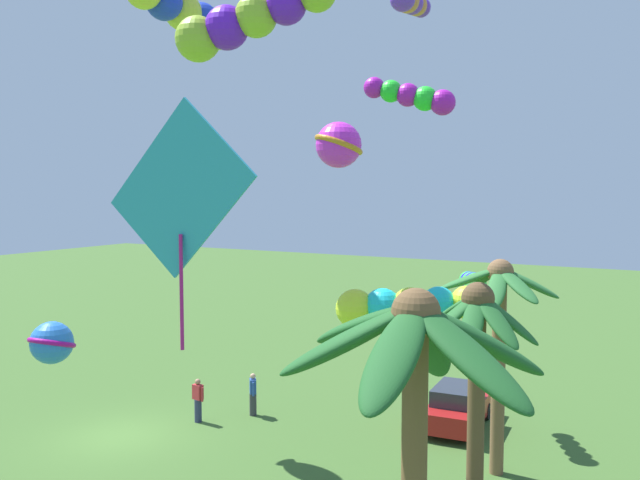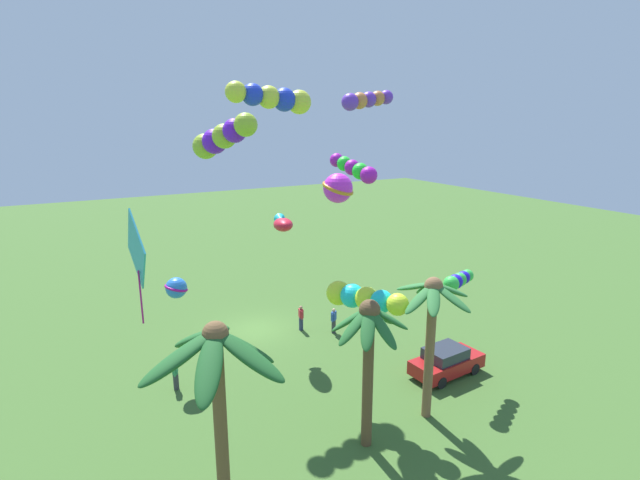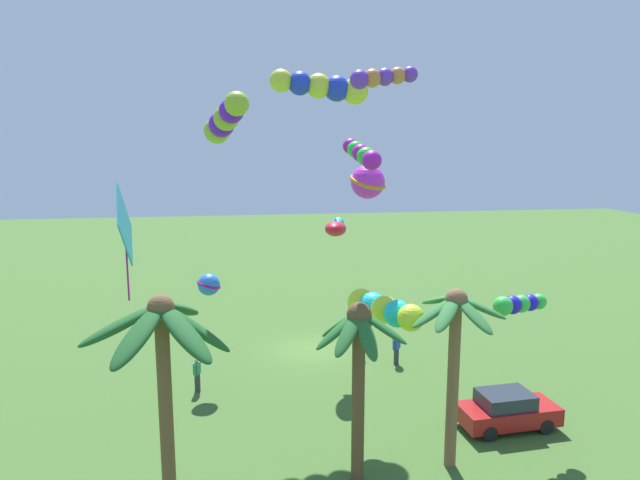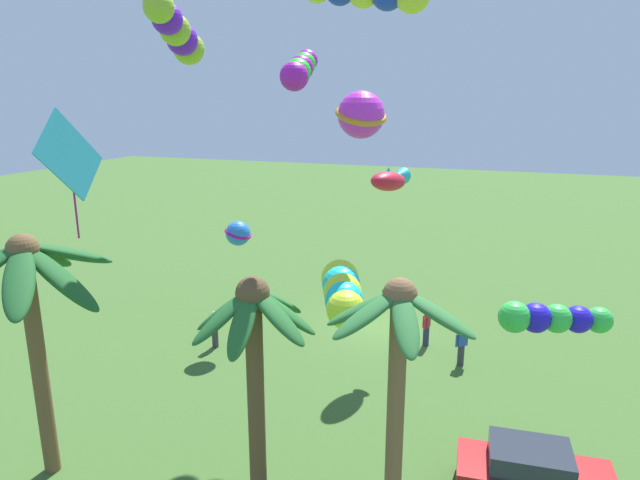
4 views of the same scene
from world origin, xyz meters
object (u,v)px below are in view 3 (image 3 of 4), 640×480
Objects in this scene: kite_tube_5 at (323,87)px; kite_fish_8 at (336,228)px; kite_tube_1 at (519,304)px; kite_ball_6 at (209,284)px; kite_tube_2 at (225,120)px; spectator_0 at (396,349)px; spectator_1 at (197,374)px; palm_tree_2 at (163,343)px; kite_ball_7 at (368,182)px; palm_tree_0 at (454,335)px; parked_car_0 at (507,410)px; kite_tube_9 at (382,77)px; palm_tree_1 at (359,350)px; kite_tube_4 at (381,309)px; kite_diamond_0 at (125,227)px; spectator_2 at (361,342)px; kite_tube_3 at (362,154)px.

kite_fish_8 is at bearing -134.41° from kite_tube_5.
kite_ball_6 is at bearing -30.59° from kite_tube_1.
kite_tube_2 is 0.75× the size of kite_tube_5.
spectator_0 is 1.00× the size of spectator_1.
palm_tree_2 is 3.36× the size of kite_ball_7.
palm_tree_0 reaches higher than spectator_1.
kite_ball_7 is at bearing -24.62° from kite_tube_1.
kite_tube_2 reaches higher than parked_car_0.
kite_tube_5 reaches higher than palm_tree_2.
kite_tube_9 is (2.93, 7.30, 12.63)m from spectator_0.
kite_tube_5 is (-0.25, -9.22, 9.19)m from palm_tree_1.
kite_tube_4 is at bearing -48.46° from palm_tree_0.
kite_tube_2 reaches higher than spectator_0.
kite_tube_9 is at bearing 163.74° from kite_tube_2.
palm_tree_0 is 12.25m from kite_ball_6.
kite_tube_9 is (-1.19, -2.32, 8.87)m from palm_tree_1.
spectator_1 is 14.35m from kite_tube_5.
palm_tree_2 is 1.71× the size of parked_car_0.
kite_diamond_0 is at bearing 39.01° from kite_tube_5.
palm_tree_2 is 15.18m from spectator_2.
palm_tree_2 reaches higher than kite_tube_4.
spectator_0 reaches higher than parked_car_0.
kite_ball_7 is at bearing 78.81° from spectator_2.
kite_tube_3 is 1.16× the size of kite_ball_7.
kite_ball_6 is (7.74, 1.86, 3.88)m from spectator_2.
kite_tube_2 is (10.78, -1.34, 11.30)m from parked_car_0.
kite_tube_1 is at bearing 170.69° from kite_tube_2.
kite_tube_9 reaches higher than palm_tree_2.
palm_tree_1 is 8.05m from parked_car_0.
kite_fish_8 is (-6.79, -2.16, 6.30)m from spectator_1.
kite_tube_1 reaches higher than kite_ball_6.
kite_tube_3 is at bearing 72.25° from kite_ball_7.
palm_tree_0 is at bearing 34.25° from parked_car_0.
kite_ball_7 is (-5.45, -0.67, -2.33)m from kite_tube_2.
kite_diamond_0 reaches higher than spectator_1.
kite_ball_6 is (5.65, -7.12, -6.16)m from kite_tube_3.
kite_tube_2 is at bearing 101.14° from kite_ball_6.
spectator_2 is at bearing -64.19° from parked_car_0.
kite_tube_5 is (-6.33, -9.89, 8.37)m from palm_tree_2.
kite_tube_5 reaches higher than kite_tube_1.
palm_tree_2 is 8.93m from kite_tube_3.
spectator_0 is (-0.75, -9.29, -3.99)m from palm_tree_0.
kite_tube_3 is 0.60× the size of kite_tube_4.
kite_tube_3 is 0.52× the size of kite_tube_5.
kite_ball_6 is 0.50× the size of kite_tube_9.
kite_tube_9 is at bearing 87.51° from kite_ball_7.
kite_tube_2 is (8.28, 5.74, 11.23)m from spectator_0.
spectator_2 is 15.06m from kite_diamond_0.
kite_diamond_0 is (10.19, 8.11, 7.56)m from spectator_2.
kite_tube_4 is at bearing -4.76° from kite_tube_1.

